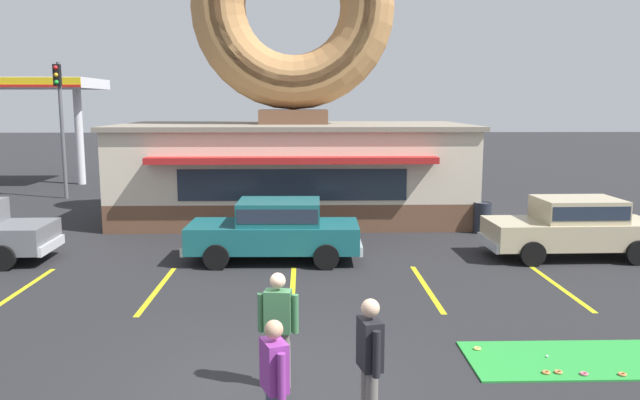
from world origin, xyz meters
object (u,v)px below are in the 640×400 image
Objects in this scene: trash_bin at (482,217)px; traffic_light_pole at (61,112)px; golf_ball at (547,356)px; pedestrian_hooded_kid at (370,359)px; pedestrian_leather_jacket_man at (278,324)px; car_teal at (276,228)px; pedestrian_blue_sweater_man at (274,381)px; car_champagne at (573,225)px.

trash_bin is 0.17× the size of traffic_light_pole.
golf_ball is 3.92m from pedestrian_hooded_kid.
trash_bin is at bearing 60.72° from pedestrian_leather_jacket_man.
car_teal reaches higher than golf_ball.
car_teal is 9.16m from pedestrian_blue_sweater_man.
car_teal is 2.63× the size of pedestrian_hooded_kid.
pedestrian_leather_jacket_man is 12.39m from trash_bin.
car_teal is at bearing -49.00° from traffic_light_pole.
car_teal reaches higher than trash_bin.
trash_bin is (6.05, 10.80, -0.46)m from pedestrian_leather_jacket_man.
car_champagne is at bearing 45.00° from pedestrian_leather_jacket_man.
car_teal is at bearing -151.96° from trash_bin.
pedestrian_hooded_kid reaches higher than pedestrian_leather_jacket_man.
traffic_light_pole reaches higher than pedestrian_hooded_kid.
golf_ball is at bearing -100.07° from trash_bin.
car_champagne is at bearing -65.05° from trash_bin.
traffic_light_pole reaches higher than car_teal.
pedestrian_leather_jacket_man is at bearing -168.37° from golf_ball.
golf_ball is at bearing -116.06° from car_champagne.
trash_bin is at bearing 64.39° from pedestrian_blue_sweater_man.
traffic_light_pole reaches higher than pedestrian_leather_jacket_man.
trash_bin is (4.87, 12.10, -0.47)m from pedestrian_hooded_kid.
golf_ball is at bearing 35.15° from pedestrian_hooded_kid.
pedestrian_leather_jacket_man is at bearing 132.06° from pedestrian_hooded_kid.
traffic_light_pole reaches higher than car_champagne.
pedestrian_leather_jacket_man is (-1.18, 1.31, -0.02)m from pedestrian_hooded_kid.
traffic_light_pole is (-9.58, 11.02, 2.84)m from car_teal.
traffic_light_pole is at bearing 118.40° from pedestrian_leather_jacket_man.
traffic_light_pole is at bearing 154.59° from trash_bin.
car_champagne is 20.79m from traffic_light_pole.
pedestrian_blue_sweater_man is 1.24m from pedestrian_hooded_kid.
pedestrian_blue_sweater_man is 0.95× the size of pedestrian_hooded_kid.
pedestrian_leather_jacket_man is at bearing -87.16° from car_teal.
traffic_light_pole is (-16.00, 7.60, 3.21)m from trash_bin.
car_champagne is 10.93m from pedestrian_hooded_kid.
pedestrian_blue_sweater_man is at bearing -115.61° from trash_bin.
car_champagne is 3.59m from trash_bin.
pedestrian_blue_sweater_man is at bearing -87.54° from car_teal.
trash_bin is (1.76, 9.91, 0.45)m from golf_ball.
pedestrian_blue_sweater_man is at bearing -63.69° from traffic_light_pole.
pedestrian_leather_jacket_man is 1.76× the size of trash_bin.
pedestrian_blue_sweater_man is at bearing -128.90° from car_champagne.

